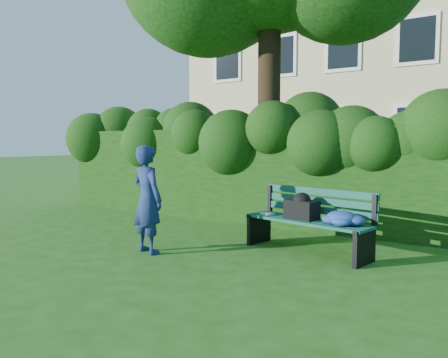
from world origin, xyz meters
The scene contains 5 objects.
ground centered at (0.00, 0.00, 0.00)m, with size 80.00×80.00×0.00m, color #1F5A11.
apartment_building centered at (0.00, 13.99, 6.00)m, with size 16.00×8.08×12.00m.
hedge centered at (0.00, 2.20, 0.90)m, with size 10.00×1.00×1.80m.
park_bench centered at (1.65, 0.39, 0.51)m, with size 1.90×0.91×0.89m.
man_reading centered at (-0.33, -0.84, 0.75)m, with size 0.55×0.36×1.51m, color navy.
Camera 1 is at (3.87, -5.28, 1.55)m, focal length 35.00 mm.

